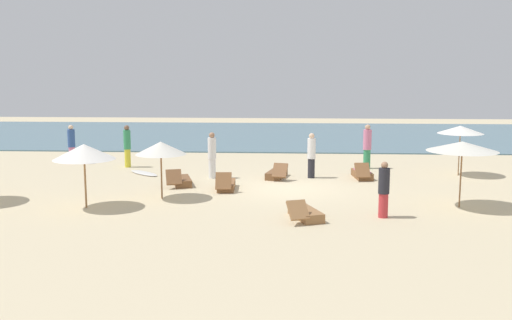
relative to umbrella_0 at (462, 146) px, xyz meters
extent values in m
plane|color=beige|center=(-5.49, 2.66, -1.98)|extent=(60.00, 60.00, 0.00)
cube|color=slate|center=(-5.49, 19.66, -1.95)|extent=(48.00, 16.00, 0.06)
cylinder|color=brown|center=(0.00, 0.00, -0.93)|extent=(0.05, 0.05, 2.08)
cone|color=silver|center=(0.00, 0.00, 0.00)|extent=(2.23, 2.23, 0.31)
cylinder|color=brown|center=(-9.82, 0.75, -1.02)|extent=(0.05, 0.05, 1.91)
cone|color=silver|center=(-9.82, 0.75, -0.23)|extent=(1.73, 1.73, 0.43)
cylinder|color=olive|center=(-11.96, -0.73, -0.97)|extent=(0.06, 0.06, 2.01)
cone|color=white|center=(-11.96, -0.73, -0.16)|extent=(1.96, 1.96, 0.49)
cylinder|color=olive|center=(1.52, 5.75, -0.97)|extent=(0.04, 0.04, 2.02)
cone|color=white|center=(1.52, 5.75, -0.07)|extent=(1.85, 1.85, 0.32)
cube|color=brown|center=(-7.78, 2.45, -1.84)|extent=(0.66, 1.52, 0.28)
cube|color=brown|center=(-7.81, 1.75, -1.54)|extent=(0.59, 0.42, 0.59)
cube|color=brown|center=(-9.55, 3.15, -1.84)|extent=(0.98, 1.61, 0.28)
cube|color=brown|center=(-9.74, 2.48, -1.56)|extent=(0.68, 0.62, 0.53)
cube|color=brown|center=(-2.52, 5.00, -1.84)|extent=(0.76, 1.56, 0.28)
cube|color=brown|center=(-2.60, 4.30, -1.55)|extent=(0.62, 0.50, 0.56)
cube|color=#D17299|center=(-2.52, 5.00, -1.68)|extent=(0.62, 1.10, 0.03)
cube|color=brown|center=(-5.99, 4.83, -1.84)|extent=(0.91, 1.59, 0.28)
cube|color=brown|center=(-5.84, 4.15, -1.56)|extent=(0.66, 0.59, 0.53)
cube|color=olive|center=(-4.97, -1.72, -1.84)|extent=(1.09, 1.62, 0.28)
cube|color=olive|center=(-5.21, -2.38, -1.56)|extent=(0.71, 0.67, 0.51)
cylinder|color=yellow|center=(-12.71, 7.03, -1.57)|extent=(0.37, 0.37, 0.82)
cylinder|color=#338C59|center=(-12.71, 7.03, -0.74)|extent=(0.43, 0.43, 0.85)
sphere|color=brown|center=(-12.71, 7.03, -0.21)|extent=(0.23, 0.23, 0.23)
cylinder|color=#D17299|center=(-15.55, 7.86, -1.59)|extent=(0.33, 0.33, 0.78)
cylinder|color=#2D4C8C|center=(-15.55, 7.86, -0.79)|extent=(0.38, 0.38, 0.81)
sphere|color=beige|center=(-15.55, 7.86, -0.29)|extent=(0.22, 0.22, 0.22)
cylinder|color=#338C59|center=(-2.05, 7.27, -1.55)|extent=(0.42, 0.42, 0.85)
cylinder|color=#D17299|center=(-2.05, 7.27, -0.69)|extent=(0.49, 0.49, 0.88)
sphere|color=tan|center=(-2.05, 7.27, -0.14)|extent=(0.24, 0.24, 0.24)
cylinder|color=#BF3338|center=(-2.65, -1.45, -1.61)|extent=(0.35, 0.35, 0.73)
cylinder|color=#26262D|center=(-2.65, -1.45, -0.86)|extent=(0.42, 0.42, 0.77)
sphere|color=#A37556|center=(-2.65, -1.45, -0.38)|extent=(0.21, 0.21, 0.21)
cylinder|color=#26262D|center=(-4.58, 4.88, -1.58)|extent=(0.38, 0.38, 0.79)
cylinder|color=white|center=(-4.58, 4.88, -0.78)|extent=(0.45, 0.45, 0.82)
sphere|color=beige|center=(-4.58, 4.88, -0.26)|extent=(0.22, 0.22, 0.22)
cylinder|color=white|center=(-8.58, 4.59, -1.57)|extent=(0.29, 0.29, 0.81)
cylinder|color=white|center=(-8.58, 4.59, -0.75)|extent=(0.34, 0.34, 0.84)
sphere|color=#A37556|center=(-8.58, 4.59, -0.23)|extent=(0.23, 0.23, 0.23)
ellipsoid|color=silver|center=(-11.58, 5.39, -1.94)|extent=(1.71, 1.69, 0.07)
camera|label=1|loc=(-5.47, -19.22, 2.54)|focal=42.26mm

